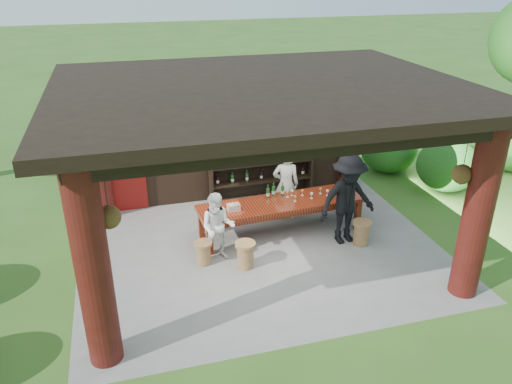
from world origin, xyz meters
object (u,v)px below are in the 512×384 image
object	(u,v)px
stool_far_left	(203,252)
napkin_basket	(234,207)
wine_shelf	(261,155)
guest_man	(348,200)
host	(286,185)
tasting_table	(281,206)
guest_woman	(218,227)
stool_near_left	(245,254)
stool_near_right	(361,232)

from	to	relation	value
stool_far_left	napkin_basket	xyz separation A→B (m)	(0.79, 0.69, 0.56)
wine_shelf	guest_man	size ratio (longest dim) A/B	1.34
stool_far_left	guest_man	bearing A→B (deg)	1.15
stool_far_left	host	xyz separation A→B (m)	(2.22, 1.48, 0.58)
tasting_table	guest_woman	bearing A→B (deg)	-155.86
stool_near_left	stool_near_right	bearing A→B (deg)	4.18
stool_near_left	host	world-z (taller)	host
stool_far_left	guest_man	distance (m)	3.18
stool_near_right	guest_woman	distance (m)	3.09
tasting_table	guest_man	world-z (taller)	guest_man
stool_near_right	napkin_basket	bearing A→B (deg)	162.11
stool_near_right	napkin_basket	size ratio (longest dim) A/B	2.06
tasting_table	napkin_basket	xyz separation A→B (m)	(-1.09, -0.12, 0.18)
tasting_table	guest_man	xyz separation A→B (m)	(1.21, -0.75, 0.35)
tasting_table	napkin_basket	world-z (taller)	napkin_basket
tasting_table	host	world-z (taller)	host
tasting_table	napkin_basket	size ratio (longest dim) A/B	14.34
tasting_table	guest_woman	distance (m)	1.70
wine_shelf	guest_woman	bearing A→B (deg)	-122.76
stool_near_right	stool_far_left	xyz separation A→B (m)	(-3.37, 0.15, -0.03)
stool_near_left	stool_far_left	xyz separation A→B (m)	(-0.78, 0.33, -0.03)
tasting_table	host	distance (m)	0.77
wine_shelf	stool_near_right	distance (m)	3.26
stool_near_left	napkin_basket	distance (m)	1.15
stool_near_right	napkin_basket	world-z (taller)	napkin_basket
tasting_table	stool_near_left	bearing A→B (deg)	-133.95
stool_near_left	napkin_basket	xyz separation A→B (m)	(0.01, 1.02, 0.53)
host	stool_near_right	bearing A→B (deg)	138.84
stool_near_left	host	bearing A→B (deg)	51.64
wine_shelf	guest_woman	distance (m)	3.06
stool_near_left	guest_woman	xyz separation A→B (m)	(-0.45, 0.45, 0.43)
stool_near_right	stool_far_left	bearing A→B (deg)	177.54
guest_woman	guest_man	size ratio (longest dim) A/B	0.73
host	wine_shelf	bearing A→B (deg)	-64.82
stool_far_left	guest_woman	distance (m)	0.58
stool_far_left	host	world-z (taller)	host
stool_far_left	host	size ratio (longest dim) A/B	0.29
napkin_basket	stool_near_left	bearing A→B (deg)	-90.75
wine_shelf	guest_woman	world-z (taller)	wine_shelf
guest_woman	guest_man	xyz separation A→B (m)	(2.76, -0.05, 0.27)
tasting_table	napkin_basket	distance (m)	1.12
host	napkin_basket	size ratio (longest dim) A/B	6.42
guest_woman	guest_man	bearing A→B (deg)	13.71
guest_woman	wine_shelf	bearing A→B (deg)	72.07
tasting_table	wine_shelf	bearing A→B (deg)	87.37
stool_near_right	guest_woman	xyz separation A→B (m)	(-3.04, 0.26, 0.43)
wine_shelf	tasting_table	size ratio (longest dim) A/B	0.71
stool_near_right	tasting_table	bearing A→B (deg)	147.25
stool_near_left	stool_far_left	distance (m)	0.85
stool_near_right	stool_far_left	size ratio (longest dim) A/B	1.10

